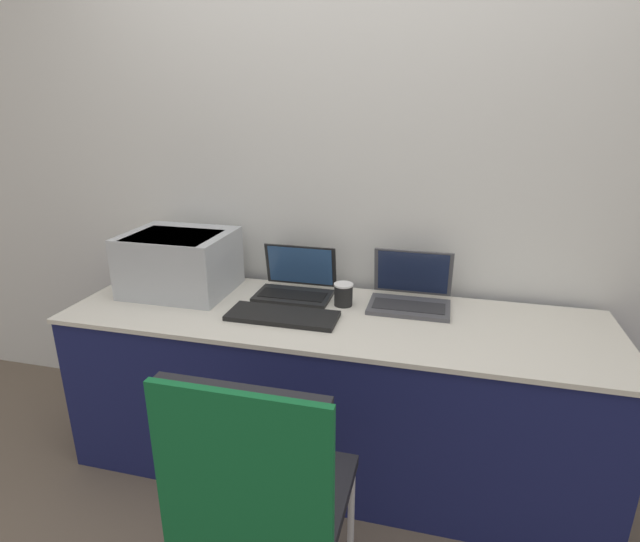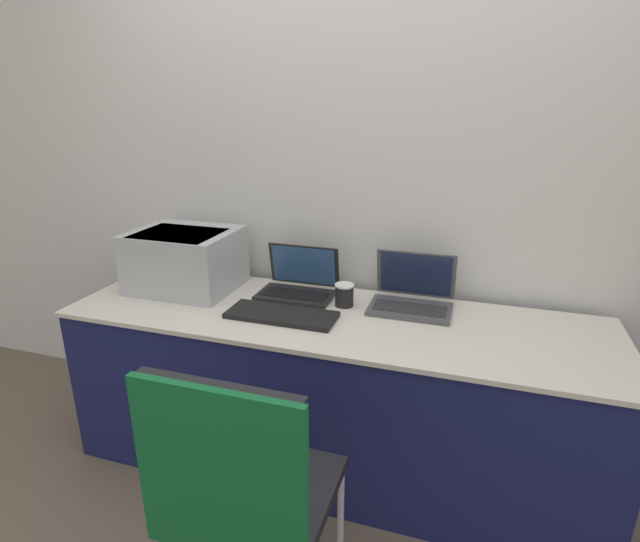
{
  "view_description": "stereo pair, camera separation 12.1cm",
  "coord_description": "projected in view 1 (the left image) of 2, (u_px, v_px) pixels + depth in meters",
  "views": [
    {
      "loc": [
        0.42,
        -1.56,
        1.6
      ],
      "look_at": [
        -0.07,
        0.36,
        0.92
      ],
      "focal_mm": 28.0,
      "sensor_mm": 36.0,
      "label": 1
    },
    {
      "loc": [
        0.54,
        -1.52,
        1.6
      ],
      "look_at": [
        -0.07,
        0.36,
        0.92
      ],
      "focal_mm": 28.0,
      "sensor_mm": 36.0,
      "label": 2
    }
  ],
  "objects": [
    {
      "name": "coffee_cup",
      "position": [
        343.0,
        294.0,
        2.19
      ],
      "size": [
        0.09,
        0.09,
        0.1
      ],
      "color": "black",
      "rests_on": "table"
    },
    {
      "name": "wall_back",
      "position": [
        354.0,
        168.0,
        2.3
      ],
      "size": [
        8.0,
        0.05,
        2.6
      ],
      "color": "silver",
      "rests_on": "ground_plane"
    },
    {
      "name": "laptop_right",
      "position": [
        410.0,
        294.0,
        2.19
      ],
      "size": [
        0.35,
        0.27,
        0.23
      ],
      "color": "#4C4C51",
      "rests_on": "table"
    },
    {
      "name": "table",
      "position": [
        333.0,
        391.0,
        2.22
      ],
      "size": [
        2.28,
        0.68,
        0.74
      ],
      "color": "#191E51",
      "rests_on": "ground_plane"
    },
    {
      "name": "ground_plane",
      "position": [
        314.0,
        511.0,
        2.04
      ],
      "size": [
        14.0,
        14.0,
        0.0
      ],
      "primitive_type": "plane",
      "color": "#6B5B4C"
    },
    {
      "name": "printer",
      "position": [
        179.0,
        260.0,
        2.32
      ],
      "size": [
        0.47,
        0.39,
        0.28
      ],
      "color": "#B2B7BC",
      "rests_on": "table"
    },
    {
      "name": "external_keyboard",
      "position": [
        283.0,
        316.0,
        2.07
      ],
      "size": [
        0.46,
        0.18,
        0.02
      ],
      "color": "black",
      "rests_on": "table"
    },
    {
      "name": "laptop_left",
      "position": [
        296.0,
        284.0,
        2.31
      ],
      "size": [
        0.34,
        0.25,
        0.22
      ],
      "color": "black",
      "rests_on": "table"
    },
    {
      "name": "chair",
      "position": [
        258.0,
        486.0,
        1.39
      ],
      "size": [
        0.48,
        0.45,
        0.95
      ],
      "color": "black",
      "rests_on": "ground_plane"
    }
  ]
}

